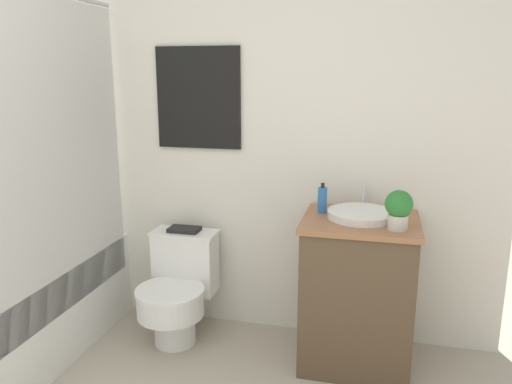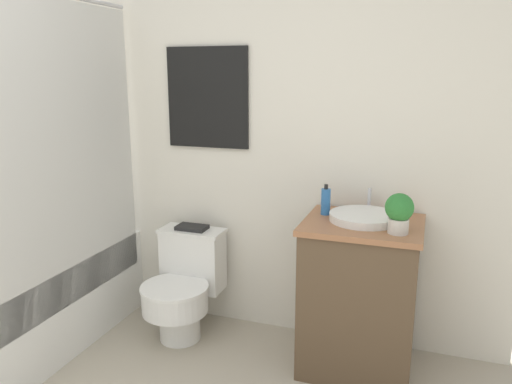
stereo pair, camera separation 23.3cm
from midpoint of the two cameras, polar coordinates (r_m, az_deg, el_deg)
wall_back at (r=3.09m, az=-7.59°, el=7.21°), size 3.50×0.07×2.50m
shower_area at (r=3.22m, az=-27.27°, el=-11.34°), size 0.67×1.34×1.98m
toilet at (r=3.11m, az=-11.09°, el=-10.80°), size 0.40×0.55×0.64m
vanity at (r=2.81m, az=9.14°, el=-11.24°), size 0.61×0.53×0.83m
sink at (r=2.68m, az=9.53°, el=-2.56°), size 0.36×0.39×0.13m
soap_bottle at (r=2.74m, az=5.19°, el=-0.91°), size 0.05×0.05×0.17m
potted_plant at (r=2.50m, az=13.46°, el=-1.82°), size 0.14×0.14×0.20m
book_on_tank at (r=3.10m, az=-10.34°, el=-4.25°), size 0.19×0.12×0.02m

